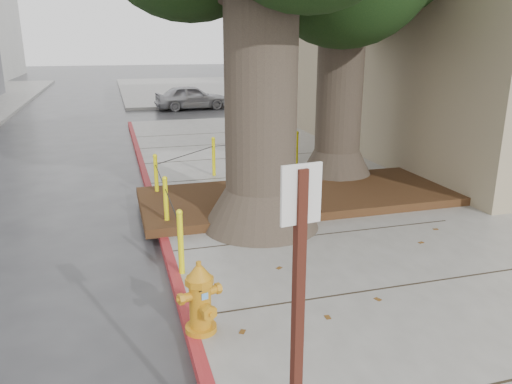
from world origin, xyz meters
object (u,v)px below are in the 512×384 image
signpost (297,338)px  car_silver (191,97)px  car_red (375,97)px  fire_hydrant (200,298)px

signpost → car_silver: signpost is taller
signpost → car_silver: bearing=74.7°
car_silver → signpost: bearing=167.6°
car_silver → car_red: 9.33m
signpost → car_silver: size_ratio=0.71×
fire_hydrant → car_red: (12.22, 18.14, -0.01)m
signpost → car_silver: (2.90, 22.53, -0.96)m
car_silver → car_red: size_ratio=1.06×
fire_hydrant → car_silver: size_ratio=0.24×
signpost → car_silver: 22.73m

